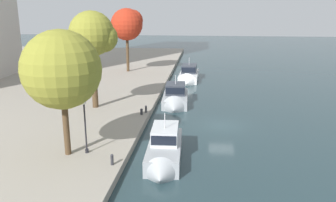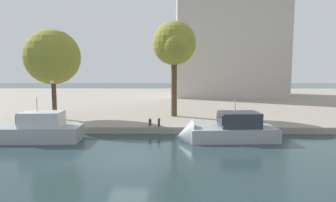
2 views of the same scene
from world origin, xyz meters
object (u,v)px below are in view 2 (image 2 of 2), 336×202
(tree_1, at_px, (175,44))
(tree_2, at_px, (51,57))
(motor_yacht_2, at_px, (225,132))
(lamp_post, at_px, (53,97))
(mooring_bollard_0, at_px, (159,122))
(mooring_bollard_2, at_px, (150,122))
(mooring_bollard_1, at_px, (22,121))
(motor_yacht_1, at_px, (30,133))

(tree_1, relative_size, tree_2, 1.12)
(motor_yacht_2, bearing_deg, tree_1, -67.08)
(lamp_post, distance_m, tree_2, 4.24)
(mooring_bollard_0, relative_size, lamp_post, 0.18)
(mooring_bollard_0, xyz_separation_m, mooring_bollard_2, (-0.84, 0.33, -0.05))
(mooring_bollard_1, bearing_deg, mooring_bollard_2, 0.20)
(mooring_bollard_0, xyz_separation_m, tree_1, (1.54, 5.73, 7.56))
(motor_yacht_2, relative_size, tree_2, 0.87)
(mooring_bollard_0, distance_m, tree_2, 13.51)
(motor_yacht_2, relative_size, lamp_post, 1.94)
(motor_yacht_1, distance_m, motor_yacht_2, 15.93)
(motor_yacht_1, distance_m, tree_2, 9.65)
(motor_yacht_2, distance_m, mooring_bollard_2, 7.03)
(motor_yacht_1, bearing_deg, lamp_post, -87.58)
(mooring_bollard_0, height_order, tree_2, tree_2)
(mooring_bollard_0, bearing_deg, motor_yacht_1, -163.12)
(motor_yacht_1, xyz_separation_m, motor_yacht_2, (15.92, 0.52, -0.00))
(tree_1, bearing_deg, tree_2, -172.41)
(motor_yacht_1, xyz_separation_m, tree_2, (-1.01, 7.16, 6.39))
(tree_2, bearing_deg, tree_1, 7.59)
(mooring_bollard_0, relative_size, mooring_bollard_2, 1.13)
(lamp_post, distance_m, tree_1, 13.92)
(motor_yacht_2, xyz_separation_m, lamp_post, (-16.41, 5.41, 2.37))
(tree_1, bearing_deg, motor_yacht_1, -143.35)
(tree_2, bearing_deg, mooring_bollard_1, -110.25)
(mooring_bollard_0, bearing_deg, tree_1, 74.95)
(mooring_bollard_0, xyz_separation_m, tree_2, (-11.40, 4.00, 6.05))
(motor_yacht_1, relative_size, tree_2, 0.88)
(mooring_bollard_2, relative_size, lamp_post, 0.16)
(mooring_bollard_0, height_order, tree_1, tree_1)
(lamp_post, xyz_separation_m, tree_2, (-0.51, 1.23, 4.03))
(motor_yacht_2, xyz_separation_m, tree_1, (-3.99, 8.36, 7.91))
(mooring_bollard_0, relative_size, tree_2, 0.08)
(mooring_bollard_0, bearing_deg, tree_2, 160.66)
(motor_yacht_1, relative_size, mooring_bollard_1, 10.05)
(motor_yacht_1, height_order, lamp_post, lamp_post)
(mooring_bollard_0, distance_m, mooring_bollard_2, 0.91)
(motor_yacht_1, height_order, tree_1, tree_1)
(mooring_bollard_1, relative_size, tree_1, 0.08)
(lamp_post, height_order, tree_2, tree_2)
(mooring_bollard_2, bearing_deg, lamp_post, 166.32)
(motor_yacht_1, distance_m, lamp_post, 6.40)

